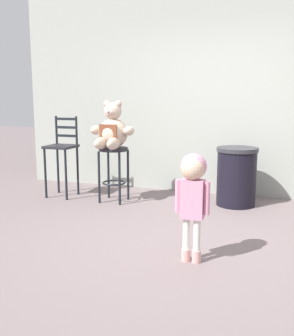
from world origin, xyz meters
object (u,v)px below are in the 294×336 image
object	(u,v)px
bar_stool_with_teddy	(114,163)
bar_chair_empty	(62,151)
child_walking	(193,184)
teddy_bear	(112,131)
trash_bin	(236,176)

from	to	relation	value
bar_stool_with_teddy	bar_chair_empty	xyz separation A→B (m)	(-0.81, 0.04, 0.12)
child_walking	bar_chair_empty	size ratio (longest dim) A/B	0.84
teddy_bear	bar_chair_empty	xyz separation A→B (m)	(-0.81, 0.07, -0.31)
bar_stool_with_teddy	bar_chair_empty	size ratio (longest dim) A/B	0.65
child_walking	trash_bin	distance (m)	2.01
bar_stool_with_teddy	child_walking	bearing A→B (deg)	-48.23
bar_stool_with_teddy	trash_bin	xyz separation A→B (m)	(1.58, 0.35, -0.14)
trash_bin	bar_stool_with_teddy	bearing A→B (deg)	-167.42
teddy_bear	trash_bin	world-z (taller)	teddy_bear
bar_stool_with_teddy	bar_chair_empty	distance (m)	0.82
teddy_bear	child_walking	size ratio (longest dim) A/B	0.66
bar_stool_with_teddy	trash_bin	distance (m)	1.63
bar_stool_with_teddy	bar_chair_empty	world-z (taller)	bar_chair_empty
bar_stool_with_teddy	teddy_bear	distance (m)	0.43
trash_bin	bar_chair_empty	size ratio (longest dim) A/B	0.67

